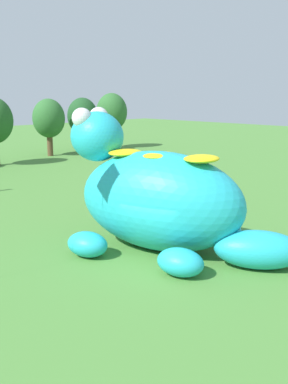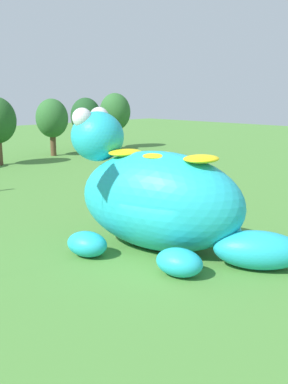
% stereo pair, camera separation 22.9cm
% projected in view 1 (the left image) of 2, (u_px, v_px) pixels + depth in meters
% --- Properties ---
extents(ground_plane, '(160.00, 160.00, 0.00)m').
position_uv_depth(ground_plane, '(155.00, 260.00, 18.99)').
color(ground_plane, '#4C8438').
extents(giant_inflatable_creature, '(8.72, 11.88, 6.52)m').
position_uv_depth(giant_inflatable_creature, '(160.00, 199.00, 19.97)').
color(giant_inflatable_creature, '#23B2C6').
rests_on(giant_inflatable_creature, ground).
extents(tree_mid_right, '(3.74, 3.74, 6.64)m').
position_uv_depth(tree_mid_right, '(49.00, 119.00, 50.08)').
color(tree_mid_right, brown).
rests_on(tree_mid_right, ground).
extents(tree_right, '(3.79, 3.79, 6.72)m').
position_uv_depth(tree_right, '(83.00, 117.00, 53.62)').
color(tree_right, brown).
rests_on(tree_right, ground).
extents(tree_far_right, '(4.10, 4.10, 7.28)m').
position_uv_depth(tree_far_right, '(112.00, 112.00, 57.50)').
color(tree_far_right, brown).
rests_on(tree_far_right, ground).
extents(spectator_near_inflatable, '(0.38, 0.26, 1.71)m').
position_uv_depth(spectator_near_inflatable, '(170.00, 199.00, 26.45)').
color(spectator_near_inflatable, black).
rests_on(spectator_near_inflatable, ground).
extents(spectator_wandering, '(0.38, 0.26, 1.71)m').
position_uv_depth(spectator_wandering, '(186.00, 197.00, 26.96)').
color(spectator_wandering, '#2D334C').
rests_on(spectator_wandering, ground).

